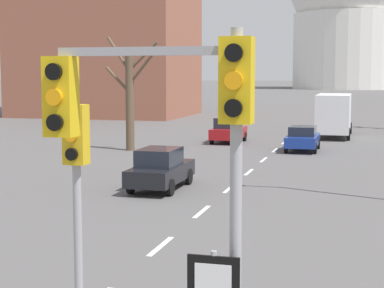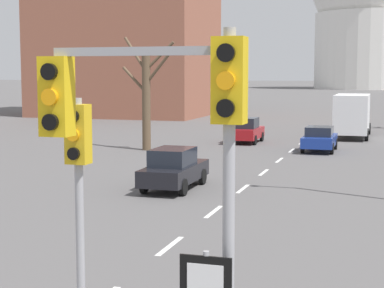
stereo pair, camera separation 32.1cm
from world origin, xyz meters
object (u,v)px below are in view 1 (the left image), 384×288
(traffic_signal_centre_tall, at_px, (77,177))
(sedan_mid_centre, at_px, (160,169))
(delivery_truck, at_px, (334,114))
(sedan_near_left, at_px, (228,130))
(traffic_signal_near_right, at_px, (172,137))
(sedan_near_right, at_px, (303,138))

(traffic_signal_centre_tall, relative_size, sedan_mid_centre, 1.00)
(traffic_signal_centre_tall, height_order, delivery_truck, traffic_signal_centre_tall)
(sedan_near_left, bearing_deg, sedan_mid_centre, -86.88)
(traffic_signal_near_right, xyz_separation_m, sedan_mid_centre, (-5.74, 17.23, -3.08))
(sedan_near_right, height_order, sedan_mid_centre, sedan_mid_centre)
(sedan_mid_centre, bearing_deg, sedan_near_left, 93.12)
(sedan_mid_centre, bearing_deg, traffic_signal_near_right, -71.56)
(traffic_signal_near_right, relative_size, sedan_near_left, 1.33)
(sedan_near_right, bearing_deg, sedan_near_left, 147.35)
(sedan_near_left, xyz_separation_m, sedan_mid_centre, (0.97, -17.80, -0.01))
(traffic_signal_centre_tall, distance_m, sedan_mid_centre, 15.43)
(traffic_signal_centre_tall, relative_size, sedan_near_left, 1.10)
(sedan_mid_centre, bearing_deg, traffic_signal_centre_tall, -77.07)
(traffic_signal_near_right, bearing_deg, traffic_signal_centre_tall, 134.84)
(sedan_mid_centre, bearing_deg, delivery_truck, 76.44)
(sedan_near_right, bearing_deg, traffic_signal_near_right, -87.37)
(delivery_truck, bearing_deg, sedan_mid_centre, -103.56)
(sedan_near_right, distance_m, delivery_truck, 9.30)
(sedan_near_left, xyz_separation_m, delivery_truck, (6.65, 5.77, 0.86))
(traffic_signal_near_right, xyz_separation_m, sedan_near_right, (-1.45, 31.66, -3.14))
(traffic_signal_near_right, relative_size, sedan_near_right, 1.27)
(sedan_mid_centre, xyz_separation_m, delivery_truck, (5.68, 23.57, 0.87))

